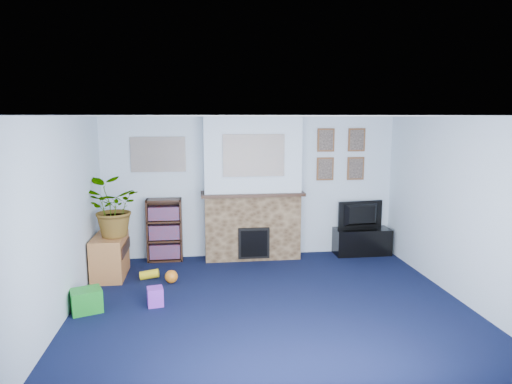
{
  "coord_description": "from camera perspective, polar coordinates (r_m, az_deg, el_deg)",
  "views": [
    {
      "loc": [
        -0.87,
        -5.46,
        2.38
      ],
      "look_at": [
        -0.08,
        0.88,
        1.34
      ],
      "focal_mm": 32.0,
      "sensor_mm": 36.0,
      "label": 1
    }
  ],
  "objects": [
    {
      "name": "toy_tube",
      "position": [
        7.09,
        -13.18,
        -10.0
      ],
      "size": [
        0.29,
        0.13,
        0.17
      ],
      "primitive_type": "cylinder",
      "rotation": [
        0.0,
        1.43,
        0.0
      ],
      "color": "yellow",
      "rests_on": "ground"
    },
    {
      "name": "toy_ball",
      "position": [
        6.86,
        -10.54,
        -10.39
      ],
      "size": [
        0.19,
        0.19,
        0.19
      ],
      "primitive_type": "sphere",
      "color": "orange",
      "rests_on": "ground"
    },
    {
      "name": "wall_front",
      "position": [
        3.53,
        7.77,
        -10.39
      ],
      "size": [
        5.0,
        0.04,
        2.4
      ],
      "primitive_type": "cube",
      "color": "silver",
      "rests_on": "ground"
    },
    {
      "name": "portrait_br",
      "position": [
        8.21,
        12.34,
        2.89
      ],
      "size": [
        0.3,
        0.03,
        0.4
      ],
      "primitive_type": "cube",
      "color": "brown",
      "rests_on": "wall_back"
    },
    {
      "name": "collage_main",
      "position": [
        7.37,
        -0.28,
        4.59
      ],
      "size": [
        1.0,
        0.03,
        0.68
      ],
      "primitive_type": "cube",
      "color": "gray",
      "rests_on": "chimney_breast"
    },
    {
      "name": "green_crate",
      "position": [
        6.17,
        -20.45,
        -12.63
      ],
      "size": [
        0.44,
        0.4,
        0.29
      ],
      "primitive_type": "cube",
      "rotation": [
        0.0,
        0.0,
        0.37
      ],
      "color": "#198C26",
      "rests_on": "ground"
    },
    {
      "name": "mantel_can",
      "position": [
        7.7,
        4.18,
        0.5
      ],
      "size": [
        0.06,
        0.06,
        0.12
      ],
      "primitive_type": "cylinder",
      "color": "purple",
      "rests_on": "chimney_breast"
    },
    {
      "name": "wall_right",
      "position": [
        6.53,
        24.19,
        -1.99
      ],
      "size": [
        0.04,
        4.5,
        2.4
      ],
      "primitive_type": "cube",
      "color": "silver",
      "rests_on": "ground"
    },
    {
      "name": "portrait_bl",
      "position": [
        8.04,
        8.64,
        2.87
      ],
      "size": [
        0.3,
        0.03,
        0.4
      ],
      "primitive_type": "cube",
      "color": "brown",
      "rests_on": "wall_back"
    },
    {
      "name": "mantel_clock",
      "position": [
        7.59,
        -0.86,
        0.47
      ],
      "size": [
        0.1,
        0.06,
        0.14
      ],
      "primitive_type": "cube",
      "color": "gold",
      "rests_on": "chimney_breast"
    },
    {
      "name": "wall_back",
      "position": [
        7.85,
        -0.63,
        0.62
      ],
      "size": [
        5.0,
        0.04,
        2.4
      ],
      "primitive_type": "cube",
      "color": "silver",
      "rests_on": "ground"
    },
    {
      "name": "bookshelf",
      "position": [
        7.82,
        -11.34,
        -4.82
      ],
      "size": [
        0.58,
        0.28,
        1.05
      ],
      "color": "black",
      "rests_on": "ground"
    },
    {
      "name": "wall_left",
      "position": [
        5.82,
        -23.21,
        -3.21
      ],
      "size": [
        0.04,
        4.5,
        2.4
      ],
      "primitive_type": "cube",
      "color": "silver",
      "rests_on": "ground"
    },
    {
      "name": "collage_left",
      "position": [
        7.75,
        -12.13,
        4.62
      ],
      "size": [
        0.9,
        0.03,
        0.58
      ],
      "primitive_type": "cube",
      "color": "gray",
      "rests_on": "wall_back"
    },
    {
      "name": "floor",
      "position": [
        6.02,
        1.88,
        -14.04
      ],
      "size": [
        5.0,
        4.5,
        0.01
      ],
      "primitive_type": "cube",
      "color": "black",
      "rests_on": "ground"
    },
    {
      "name": "sideboard",
      "position": [
        7.27,
        -17.78,
        -7.4
      ],
      "size": [
        0.45,
        0.81,
        0.63
      ],
      "primitive_type": "cube",
      "color": "#AA6936",
      "rests_on": "ground"
    },
    {
      "name": "potted_plant",
      "position": [
        7.05,
        -17.74,
        -1.95
      ],
      "size": [
        0.81,
        0.71,
        0.86
      ],
      "primitive_type": "imported",
      "rotation": [
        0.0,
        0.0,
        3.09
      ],
      "color": "#26661E",
      "rests_on": "sideboard"
    },
    {
      "name": "ceiling",
      "position": [
        5.53,
        2.01,
        9.45
      ],
      "size": [
        5.0,
        4.5,
        0.01
      ],
      "primitive_type": "cube",
      "color": "white",
      "rests_on": "wall_back"
    },
    {
      "name": "toy_block",
      "position": [
        6.13,
        -12.48,
        -12.72
      ],
      "size": [
        0.23,
        0.23,
        0.24
      ],
      "primitive_type": "cube",
      "rotation": [
        0.0,
        0.0,
        0.19
      ],
      "color": "purple",
      "rests_on": "ground"
    },
    {
      "name": "television",
      "position": [
        8.19,
        13.16,
        -2.83
      ],
      "size": [
        0.83,
        0.21,
        0.48
      ],
      "primitive_type": "imported",
      "rotation": [
        0.0,
        0.0,
        3.26
      ],
      "color": "black",
      "rests_on": "tv_stand"
    },
    {
      "name": "tv_stand",
      "position": [
        8.29,
        13.09,
        -6.06
      ],
      "size": [
        0.97,
        0.41,
        0.46
      ],
      "primitive_type": "cube",
      "color": "black",
      "rests_on": "ground"
    },
    {
      "name": "portrait_tr",
      "position": [
        8.17,
        12.46,
        6.38
      ],
      "size": [
        0.3,
        0.03,
        0.4
      ],
      "primitive_type": "cube",
      "color": "brown",
      "rests_on": "wall_back"
    },
    {
      "name": "chimney_breast",
      "position": [
        7.65,
        -0.46,
        0.27
      ],
      "size": [
        1.72,
        0.5,
        2.4
      ],
      "color": "brown",
      "rests_on": "ground"
    },
    {
      "name": "mantel_teddy",
      "position": [
        7.56,
        -4.32,
        0.37
      ],
      "size": [
        0.12,
        0.12,
        0.12
      ],
      "primitive_type": "sphere",
      "color": "gray",
      "rests_on": "chimney_breast"
    },
    {
      "name": "mantel_candle",
      "position": [
        7.65,
        2.2,
        0.61
      ],
      "size": [
        0.05,
        0.05,
        0.18
      ],
      "primitive_type": "cylinder",
      "color": "#B2BFC6",
      "rests_on": "chimney_breast"
    },
    {
      "name": "portrait_tl",
      "position": [
        8.0,
        8.72,
        6.44
      ],
      "size": [
        0.3,
        0.03,
        0.4
      ],
      "primitive_type": "cube",
      "color": "brown",
      "rests_on": "wall_back"
    }
  ]
}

